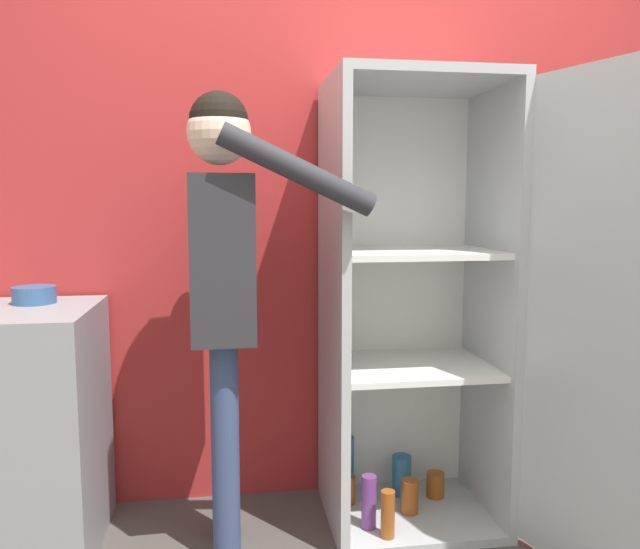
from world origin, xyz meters
TOP-DOWN VIEW (x-y plane):
  - wall_back at (0.00, 0.98)m, footprint 7.00×0.06m
  - refrigerator at (0.36, 0.55)m, footprint 0.95×1.20m
  - person at (-0.50, 0.52)m, footprint 0.63×0.51m
  - bowl at (-1.21, 0.75)m, footprint 0.16×0.16m

SIDE VIEW (x-z plane):
  - refrigerator at x=0.36m, z-range -0.02..1.74m
  - bowl at x=-1.21m, z-range 0.91..0.98m
  - person at x=-0.50m, z-range 0.25..1.92m
  - wall_back at x=0.00m, z-range 0.00..2.55m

